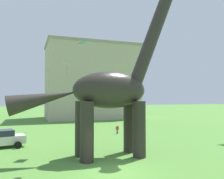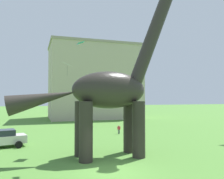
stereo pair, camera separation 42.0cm
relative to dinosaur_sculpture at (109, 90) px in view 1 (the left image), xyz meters
The scene contains 6 objects.
ground_plane 6.12m from the dinosaur_sculpture, 103.00° to the right, with size 240.00×240.00×0.00m, color #4C7F33.
dinosaur_sculpture is the anchor object (origin of this frame).
person_watching_child 12.09m from the dinosaur_sculpture, 66.28° to the left, with size 0.40×0.17×1.06m.
kite_mid_right 4.10m from the dinosaur_sculpture, 155.99° to the right, with size 0.45×0.62×0.17m.
kite_near_high 4.42m from the dinosaur_sculpture, 136.55° to the left, with size 0.93×1.06×1.14m.
background_building_block 34.64m from the dinosaur_sculpture, 78.11° to the left, with size 19.35×12.33×15.98m.
Camera 1 is at (-4.92, -13.52, 4.42)m, focal length 37.95 mm.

